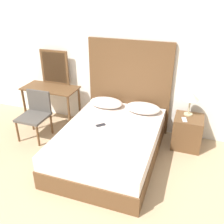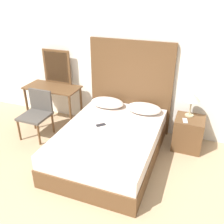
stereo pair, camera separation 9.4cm
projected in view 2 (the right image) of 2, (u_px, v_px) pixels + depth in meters
The scene contains 12 objects.
wall_back at pixel (135, 57), 4.24m from camera, with size 10.00×0.06×2.70m.
bed at pixel (110, 144), 3.85m from camera, with size 1.41×1.97×0.51m.
headboard at pixel (130, 87), 4.43m from camera, with size 1.48×0.05×1.64m.
pillow_left at pixel (107, 103), 4.42m from camera, with size 0.59×0.39×0.15m.
pillow_right at pixel (144, 108), 4.21m from camera, with size 0.59×0.39×0.15m.
phone_on_bed at pixel (101, 125), 3.85m from camera, with size 0.16×0.16×0.01m.
nightstand at pixel (188, 133), 4.08m from camera, with size 0.46×0.45×0.55m.
table_lamp at pixel (192, 97), 3.90m from camera, with size 0.26×0.26×0.41m.
phone_on_nightstand at pixel (185, 121), 3.89m from camera, with size 0.10×0.16×0.01m.
vanity_desk at pixel (53, 93), 4.73m from camera, with size 1.03×0.50×0.74m.
vanity_mirror at pixel (57, 67), 4.71m from camera, with size 0.57×0.03×0.64m.
chair at pixel (37, 111), 4.37m from camera, with size 0.47×0.48×0.82m.
Camera 2 is at (1.12, -1.36, 2.44)m, focal length 40.00 mm.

